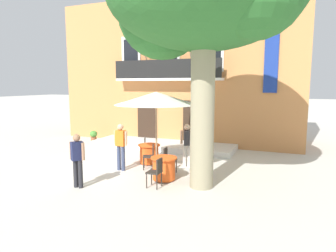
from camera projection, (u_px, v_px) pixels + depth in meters
name	position (u px, v px, depth m)	size (l,w,h in m)	color
ground_plane	(115.00, 168.00, 11.19)	(120.00, 120.00, 0.00)	beige
building_facade	(183.00, 73.00, 16.98)	(13.00, 5.09, 7.50)	#CC844C
entrance_step_platform	(162.00, 145.00, 14.74)	(7.08, 2.02, 0.25)	silver
cafe_table_near_tree	(149.00, 154.00, 11.74)	(0.86, 0.86, 0.76)	#EA561E
cafe_chair_near_tree_0	(147.00, 146.00, 12.46)	(0.53, 0.53, 0.91)	#2D2823
cafe_chair_near_tree_1	(150.00, 155.00, 10.98)	(0.53, 0.53, 0.91)	#2D2823
cafe_table_middle	(164.00, 168.00, 9.72)	(0.86, 0.86, 0.76)	#EA561E
cafe_chair_middle_0	(168.00, 159.00, 10.44)	(0.44, 0.44, 0.91)	#2D2823
cafe_chair_middle_1	(156.00, 171.00, 8.99)	(0.40, 0.40, 0.91)	#2D2823
cafe_umbrella	(156.00, 99.00, 10.39)	(2.90, 2.90, 2.85)	#997A56
ground_planter_left	(94.00, 136.00, 15.94)	(0.41, 0.41, 0.65)	#995638
pedestrian_near_entrance	(121.00, 144.00, 10.74)	(0.53, 0.22, 1.70)	#384260
pedestrian_mid_plaza	(77.00, 158.00, 8.94)	(0.53, 0.40, 1.65)	#232328
pedestrian_by_tree	(187.00, 143.00, 11.21)	(0.53, 0.39, 1.63)	silver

